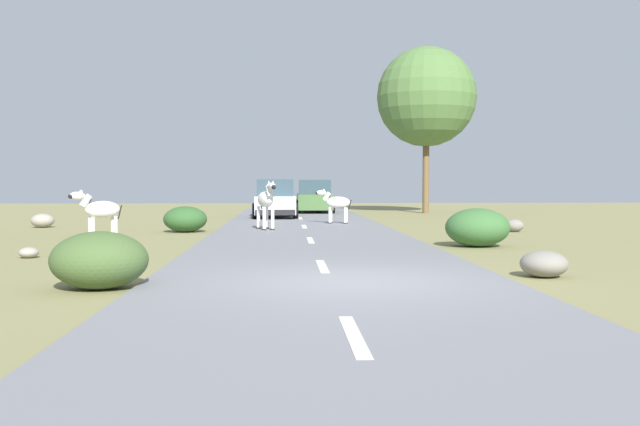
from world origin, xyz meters
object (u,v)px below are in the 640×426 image
object	(u,v)px
car_1	(314,197)
rock_3	(43,221)
bush_0	(185,219)
zebra_0	(266,200)
rock_2	(544,264)
tree_3	(426,97)
rock_0	(514,226)
car_0	(275,200)
zebra_1	(336,203)
bush_1	(477,227)
rock_4	(29,253)
zebra_2	(100,210)
bush_2	(99,260)

from	to	relation	value
car_1	rock_3	world-z (taller)	car_1
bush_0	rock_3	size ratio (longest dim) A/B	1.72
zebra_0	rock_2	world-z (taller)	zebra_0
tree_3	rock_0	distance (m)	15.53
car_0	rock_0	xyz separation A→B (m)	(8.06, -9.42, -0.64)
zebra_1	rock_2	xyz separation A→B (m)	(2.47, -15.20, -0.63)
car_0	rock_3	bearing A→B (deg)	36.10
bush_1	rock_4	xyz separation A→B (m)	(-10.47, -2.14, -0.37)
tree_3	bush_0	world-z (taller)	tree_3
zebra_1	bush_1	xyz separation A→B (m)	(2.91, -9.46, -0.37)
zebra_1	rock_4	xyz separation A→B (m)	(-7.55, -11.60, -0.74)
zebra_2	tree_3	bearing A→B (deg)	-70.85
zebra_1	rock_3	bearing A→B (deg)	112.86
zebra_2	bush_1	bearing A→B (deg)	-137.74
bush_0	tree_3	bearing A→B (deg)	52.03
zebra_2	rock_3	distance (m)	6.93
rock_3	rock_0	bearing A→B (deg)	-10.64
zebra_2	rock_0	xyz separation A→B (m)	(12.85, 2.80, -0.65)
rock_3	rock_4	world-z (taller)	rock_3
rock_4	rock_0	bearing A→B (deg)	29.31
zebra_0	rock_3	world-z (taller)	zebra_0
rock_0	rock_3	xyz separation A→B (m)	(-16.45, 3.09, 0.04)
bush_0	rock_2	world-z (taller)	bush_0
zebra_2	bush_0	bearing A→B (deg)	-65.28
zebra_0	zebra_1	bearing A→B (deg)	-144.52
zebra_0	car_1	distance (m)	14.01
bush_2	rock_0	world-z (taller)	bush_2
zebra_2	rock_2	size ratio (longest dim) A/B	1.73
zebra_1	rock_4	bearing A→B (deg)	163.95
zebra_1	rock_3	size ratio (longest dim) A/B	1.68
bush_0	rock_0	bearing A→B (deg)	-2.13
zebra_2	car_1	xyz separation A→B (m)	(6.82, 17.42, -0.01)
bush_1	rock_2	xyz separation A→B (m)	(-0.44, -5.74, -0.26)
car_1	bush_0	xyz separation A→B (m)	(-4.88, -14.21, -0.42)
zebra_1	tree_3	world-z (taller)	tree_3
car_1	tree_3	size ratio (longest dim) A/B	0.49
car_0	rock_4	bearing A→B (deg)	72.14
rock_2	car_1	bearing A→B (deg)	96.39
rock_3	bush_2	bearing A→B (deg)	-68.36
car_0	zebra_0	bearing A→B (deg)	87.82
zebra_0	bush_0	xyz separation A→B (m)	(-2.66, -0.38, -0.61)
rock_2	tree_3	bearing A→B (deg)	82.99
zebra_2	rock_3	bearing A→B (deg)	-2.64
bush_1	rock_4	distance (m)	10.69
zebra_1	bush_1	world-z (taller)	zebra_1
zebra_0	bush_2	bearing A→B (deg)	63.18
car_1	bush_1	world-z (taller)	car_1
bush_2	rock_4	size ratio (longest dim) A/B	3.43
tree_3	rock_4	distance (m)	26.11
car_1	rock_0	bearing A→B (deg)	-67.43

